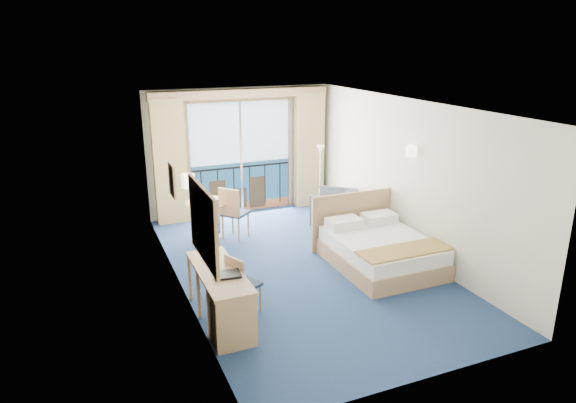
% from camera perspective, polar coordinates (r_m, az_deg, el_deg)
% --- Properties ---
extents(floor, '(6.50, 6.50, 0.00)m').
position_cam_1_polar(floor, '(8.67, 1.53, -7.27)').
color(floor, navy).
rests_on(floor, ground).
extents(room_walls, '(4.04, 6.54, 2.72)m').
position_cam_1_polar(room_walls, '(8.09, 1.64, 4.24)').
color(room_walls, beige).
rests_on(room_walls, ground).
extents(balcony_door, '(2.36, 0.03, 2.52)m').
position_cam_1_polar(balcony_door, '(11.16, -5.27, 4.55)').
color(balcony_door, navy).
rests_on(balcony_door, room_walls).
extents(curtain_left, '(0.65, 0.22, 2.55)m').
position_cam_1_polar(curtain_left, '(10.64, -13.00, 4.27)').
color(curtain_left, tan).
rests_on(curtain_left, room_walls).
extents(curtain_right, '(0.65, 0.22, 2.55)m').
position_cam_1_polar(curtain_right, '(11.55, 2.35, 5.73)').
color(curtain_right, tan).
rests_on(curtain_right, room_walls).
extents(pelmet, '(3.80, 0.25, 0.18)m').
position_cam_1_polar(pelmet, '(10.82, -5.25, 11.87)').
color(pelmet, tan).
rests_on(pelmet, room_walls).
extents(mirror, '(0.05, 1.25, 0.95)m').
position_cam_1_polar(mirror, '(6.17, -9.40, -2.46)').
color(mirror, tan).
rests_on(mirror, room_walls).
extents(wall_print, '(0.04, 0.42, 0.52)m').
position_cam_1_polar(wall_print, '(7.99, -12.75, 2.33)').
color(wall_print, tan).
rests_on(wall_print, room_walls).
extents(sconce_left, '(0.18, 0.18, 0.18)m').
position_cam_1_polar(sconce_left, '(6.93, -11.04, 2.27)').
color(sconce_left, beige).
rests_on(sconce_left, room_walls).
extents(sconce_right, '(0.18, 0.18, 0.18)m').
position_cam_1_polar(sconce_right, '(8.91, 13.54, 5.49)').
color(sconce_right, beige).
rests_on(sconce_right, room_walls).
extents(bed, '(1.64, 1.95, 1.03)m').
position_cam_1_polar(bed, '(8.76, 10.09, -5.21)').
color(bed, tan).
rests_on(bed, ground).
extents(nightstand, '(0.42, 0.40, 0.55)m').
position_cam_1_polar(nightstand, '(10.18, 8.28, -1.93)').
color(nightstand, tan).
rests_on(nightstand, ground).
extents(phone, '(0.20, 0.17, 0.08)m').
position_cam_1_polar(phone, '(10.05, 8.29, -0.30)').
color(phone, white).
rests_on(phone, nightstand).
extents(armchair, '(1.16, 1.15, 0.76)m').
position_cam_1_polar(armchair, '(10.41, 5.10, -0.78)').
color(armchair, '#41464E').
rests_on(armchair, ground).
extents(floor_lamp, '(0.20, 0.20, 1.45)m').
position_cam_1_polar(floor_lamp, '(11.29, 3.60, 4.51)').
color(floor_lamp, silver).
rests_on(floor_lamp, ground).
extents(desk, '(0.54, 1.59, 0.74)m').
position_cam_1_polar(desk, '(6.64, -6.59, -11.65)').
color(desk, tan).
rests_on(desk, ground).
extents(desk_chair, '(0.50, 0.49, 0.87)m').
position_cam_1_polar(desk_chair, '(7.11, -5.32, -8.81)').
color(desk_chair, '#1C2941').
rests_on(desk_chair, ground).
extents(folder, '(0.37, 0.29, 0.03)m').
position_cam_1_polar(folder, '(6.69, -6.78, -8.07)').
color(folder, black).
rests_on(folder, desk).
extents(desk_lamp, '(0.11, 0.11, 0.41)m').
position_cam_1_polar(desk_lamp, '(7.18, -9.22, -3.80)').
color(desk_lamp, silver).
rests_on(desk_lamp, desk).
extents(round_table, '(0.81, 0.81, 0.73)m').
position_cam_1_polar(round_table, '(9.80, -8.93, -1.02)').
color(round_table, tan).
rests_on(round_table, ground).
extents(table_chair_a, '(0.63, 0.62, 1.02)m').
position_cam_1_polar(table_chair_a, '(9.70, -6.17, -0.96)').
color(table_chair_a, '#1C2941').
rests_on(table_chair_a, ground).
extents(table_chair_b, '(0.49, 0.50, 0.92)m').
position_cam_1_polar(table_chair_b, '(9.26, -8.79, -2.35)').
color(table_chair_b, '#1C2941').
rests_on(table_chair_b, ground).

